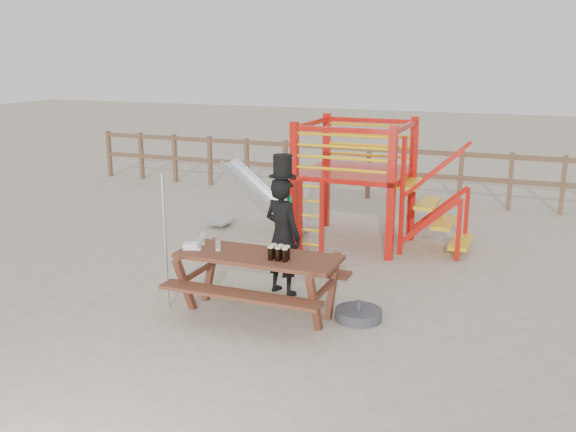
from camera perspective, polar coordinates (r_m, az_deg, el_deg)
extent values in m
plane|color=#BEAD93|center=(8.03, -2.93, -8.81)|extent=(60.00, 60.00, 0.00)
cube|color=brown|center=(14.18, 9.17, 5.78)|extent=(15.00, 0.06, 0.10)
cube|color=brown|center=(14.26, 9.09, 3.77)|extent=(15.00, 0.06, 0.10)
cube|color=brown|center=(17.53, -15.60, 5.35)|extent=(0.09, 0.09, 1.20)
cube|color=brown|center=(16.94, -12.90, 5.22)|extent=(0.09, 0.09, 1.20)
cube|color=brown|center=(16.39, -10.03, 5.07)|extent=(0.09, 0.09, 1.20)
cube|color=brown|center=(15.88, -6.96, 4.90)|extent=(0.09, 0.09, 1.20)
cube|color=brown|center=(15.42, -3.70, 4.70)|extent=(0.09, 0.09, 1.20)
cube|color=brown|center=(15.02, -0.25, 4.47)|extent=(0.09, 0.09, 1.20)
cube|color=brown|center=(14.67, 3.37, 4.21)|extent=(0.09, 0.09, 1.20)
cube|color=brown|center=(14.38, 7.15, 3.93)|extent=(0.09, 0.09, 1.20)
cube|color=brown|center=(14.16, 11.06, 3.61)|extent=(0.09, 0.09, 1.20)
cube|color=brown|center=(14.01, 15.07, 3.27)|extent=(0.09, 0.09, 1.20)
cube|color=brown|center=(13.92, 19.15, 2.91)|extent=(0.09, 0.09, 1.20)
cube|color=brown|center=(13.91, 23.25, 2.53)|extent=(0.09, 0.09, 1.20)
cube|color=red|center=(10.41, 0.55, 2.64)|extent=(0.12, 0.12, 2.10)
cube|color=red|center=(9.94, 9.16, 1.90)|extent=(0.12, 0.12, 2.10)
cube|color=red|center=(11.88, 3.42, 4.06)|extent=(0.12, 0.12, 2.10)
cube|color=red|center=(11.48, 11.01, 3.46)|extent=(0.12, 0.12, 2.10)
cube|color=red|center=(10.87, 6.06, 3.86)|extent=(1.72, 1.72, 0.08)
cube|color=red|center=(9.99, 4.87, 7.62)|extent=(1.60, 0.08, 0.08)
cube|color=red|center=(11.52, 7.30, 8.43)|extent=(1.60, 0.08, 0.08)
cube|color=red|center=(11.00, 2.12, 8.26)|extent=(0.08, 1.60, 0.08)
cube|color=red|center=(10.56, 10.37, 7.79)|extent=(0.08, 1.60, 0.08)
cylinder|color=yellow|center=(10.08, 4.80, 4.12)|extent=(1.50, 0.05, 0.05)
cylinder|color=yellow|center=(11.60, 7.20, 5.38)|extent=(1.50, 0.05, 0.05)
cylinder|color=yellow|center=(10.05, 4.82, 5.13)|extent=(1.50, 0.05, 0.05)
cylinder|color=yellow|center=(11.57, 7.23, 6.26)|extent=(1.50, 0.05, 0.05)
cylinder|color=yellow|center=(10.03, 4.84, 6.15)|extent=(1.50, 0.05, 0.05)
cylinder|color=yellow|center=(11.55, 7.25, 7.14)|extent=(1.50, 0.05, 0.05)
cylinder|color=yellow|center=(10.00, 4.86, 7.17)|extent=(1.50, 0.05, 0.05)
cylinder|color=yellow|center=(11.53, 7.28, 8.03)|extent=(1.50, 0.05, 0.05)
cube|color=red|center=(10.31, 1.12, -0.04)|extent=(0.06, 0.06, 1.20)
cube|color=red|center=(10.19, 3.00, -0.23)|extent=(0.06, 0.06, 1.20)
cylinder|color=yellow|center=(10.37, 2.03, -2.54)|extent=(0.36, 0.04, 0.04)
cylinder|color=yellow|center=(10.30, 2.04, -1.27)|extent=(0.36, 0.04, 0.04)
cylinder|color=yellow|center=(10.24, 2.06, 0.03)|extent=(0.36, 0.04, 0.04)
cylinder|color=yellow|center=(10.19, 2.07, 1.34)|extent=(0.36, 0.04, 0.04)
cylinder|color=yellow|center=(10.14, 2.08, 2.66)|extent=(0.36, 0.04, 0.04)
cube|color=yellow|center=(10.67, 10.94, 2.83)|extent=(0.30, 0.90, 0.06)
cube|color=yellow|center=(10.68, 12.34, 1.12)|extent=(0.30, 0.90, 0.06)
cube|color=yellow|center=(10.71, 13.73, -0.57)|extent=(0.30, 0.90, 0.06)
cube|color=yellow|center=(10.75, 15.10, -2.26)|extent=(0.30, 0.90, 0.06)
cube|color=red|center=(10.27, 12.49, -0.43)|extent=(0.95, 0.08, 0.86)
cube|color=red|center=(11.14, 13.31, 0.65)|extent=(0.95, 0.08, 0.86)
cube|color=silver|center=(11.56, -2.13, 1.62)|extent=(1.53, 0.55, 1.21)
cube|color=silver|center=(11.31, -2.69, 1.54)|extent=(1.58, 0.04, 1.28)
cube|color=silver|center=(11.79, -1.59, 2.07)|extent=(1.58, 0.04, 1.28)
cube|color=silver|center=(12.07, -6.00, -0.45)|extent=(0.35, 0.55, 0.05)
cube|color=brown|center=(7.81, -2.66, -3.61)|extent=(1.99, 0.76, 0.05)
cube|color=brown|center=(7.45, -4.40, -6.99)|extent=(1.99, 0.29, 0.04)
cube|color=brown|center=(8.38, -1.07, -4.50)|extent=(1.99, 0.29, 0.04)
cube|color=brown|center=(8.31, -7.97, -5.46)|extent=(0.08, 1.20, 0.72)
cube|color=brown|center=(7.65, 3.19, -7.11)|extent=(0.08, 1.20, 0.72)
imported|color=black|center=(8.48, -0.48, -1.79)|extent=(0.68, 0.56, 1.60)
cube|color=#0E9A4B|center=(8.52, 0.11, -0.38)|extent=(0.07, 0.04, 0.37)
cylinder|color=black|center=(8.29, -0.49, 3.56)|extent=(0.36, 0.36, 0.01)
cylinder|color=black|center=(8.27, -0.49, 4.54)|extent=(0.25, 0.25, 0.28)
cube|color=white|center=(8.34, 0.09, 5.30)|extent=(0.12, 0.05, 0.03)
cylinder|color=#B2B2B7|center=(8.09, -10.86, -2.35)|extent=(0.04, 0.04, 1.73)
cylinder|color=#3E3E44|center=(7.92, 6.28, -8.70)|extent=(0.57, 0.57, 0.13)
cylinder|color=#3E3E44|center=(7.87, 6.30, -7.89)|extent=(0.07, 0.07, 0.11)
cube|color=white|center=(8.10, -8.62, -2.63)|extent=(0.22, 0.19, 0.08)
cylinder|color=black|center=(7.58, -1.55, -3.37)|extent=(0.07, 0.07, 0.15)
cylinder|color=beige|center=(7.56, -1.55, -2.75)|extent=(0.07, 0.07, 0.02)
cylinder|color=black|center=(7.55, -0.90, -3.45)|extent=(0.07, 0.07, 0.15)
cylinder|color=beige|center=(7.52, -0.91, -2.83)|extent=(0.07, 0.07, 0.02)
cylinder|color=black|center=(7.51, -0.28, -3.53)|extent=(0.07, 0.07, 0.15)
cylinder|color=beige|center=(7.49, -0.29, -2.90)|extent=(0.07, 0.07, 0.02)
cylinder|color=black|center=(7.66, -1.27, -3.18)|extent=(0.07, 0.07, 0.15)
cylinder|color=beige|center=(7.64, -1.27, -2.57)|extent=(0.07, 0.07, 0.02)
cylinder|color=black|center=(7.63, -0.65, -3.26)|extent=(0.07, 0.07, 0.15)
cylinder|color=beige|center=(7.60, -0.65, -2.64)|extent=(0.07, 0.07, 0.02)
cylinder|color=black|center=(7.59, -0.10, -3.36)|extent=(0.07, 0.07, 0.15)
cylinder|color=beige|center=(7.56, -0.10, -2.74)|extent=(0.07, 0.07, 0.02)
cylinder|color=silver|center=(8.02, -7.95, -2.52)|extent=(0.07, 0.07, 0.15)
cylinder|color=beige|center=(8.04, -7.93, -2.96)|extent=(0.06, 0.06, 0.02)
cylinder|color=silver|center=(8.24, -7.61, -2.05)|extent=(0.07, 0.07, 0.15)
cylinder|color=beige|center=(8.26, -7.59, -2.48)|extent=(0.06, 0.06, 0.02)
cylinder|color=silver|center=(7.98, -6.23, -2.56)|extent=(0.07, 0.07, 0.15)
cylinder|color=beige|center=(8.00, -6.22, -3.01)|extent=(0.06, 0.06, 0.02)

